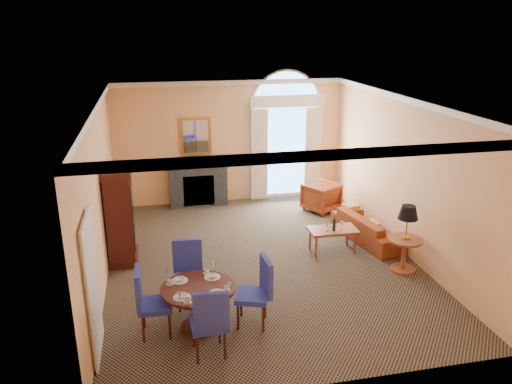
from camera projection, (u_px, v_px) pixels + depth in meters
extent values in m
plane|color=#101534|center=(261.00, 260.00, 10.10)|extent=(7.50, 7.50, 0.00)
cube|color=#FFB979|center=(230.00, 142.00, 13.06)|extent=(6.00, 0.04, 3.20)
cube|color=#FFB979|center=(99.00, 196.00, 8.99)|extent=(0.04, 7.50, 3.20)
cube|color=#FFB979|center=(405.00, 176.00, 10.18)|extent=(0.04, 7.50, 3.20)
cube|color=silver|center=(262.00, 102.00, 9.07)|extent=(6.00, 7.50, 0.04)
cube|color=white|center=(262.00, 105.00, 9.09)|extent=(6.00, 7.50, 0.12)
cube|color=white|center=(92.00, 290.00, 6.96)|extent=(0.08, 0.90, 2.06)
cube|color=#33373D|center=(198.00, 183.00, 13.02)|extent=(1.50, 0.40, 1.20)
cube|color=#33373D|center=(197.00, 160.00, 12.78)|extent=(1.60, 0.46, 0.08)
cube|color=gold|center=(196.00, 137.00, 12.79)|extent=(0.80, 0.04, 1.00)
cube|color=silver|center=(196.00, 137.00, 12.77)|extent=(0.64, 0.02, 0.84)
cube|color=white|center=(285.00, 153.00, 13.45)|extent=(1.90, 0.04, 2.50)
cube|color=#81ABD9|center=(285.00, 153.00, 13.44)|extent=(1.70, 0.02, 2.30)
cylinder|color=white|center=(286.00, 106.00, 13.05)|extent=(1.90, 0.04, 1.90)
cube|color=beige|center=(259.00, 155.00, 13.19)|extent=(0.45, 0.06, 2.45)
cube|color=beige|center=(313.00, 152.00, 13.49)|extent=(0.45, 0.06, 2.45)
cube|color=beige|center=(288.00, 101.00, 12.89)|extent=(2.00, 0.08, 0.30)
cube|color=#36110C|center=(120.00, 218.00, 9.88)|extent=(0.50, 0.90, 1.81)
cube|color=#36110C|center=(116.00, 170.00, 9.57)|extent=(0.56, 0.99, 0.14)
cube|color=#36110C|center=(124.00, 257.00, 10.15)|extent=(0.56, 0.99, 0.09)
cylinder|color=#36110C|center=(198.00, 289.00, 7.64)|extent=(1.15, 1.15, 0.05)
cylinder|color=#36110C|center=(199.00, 309.00, 7.76)|extent=(0.15, 0.15, 0.67)
cylinder|color=#36110C|center=(199.00, 326.00, 7.86)|extent=(0.57, 0.57, 0.06)
cylinder|color=silver|center=(212.00, 277.00, 7.92)|extent=(0.26, 0.26, 0.01)
imported|color=silver|center=(212.00, 276.00, 7.91)|extent=(0.15, 0.15, 0.04)
imported|color=silver|center=(207.00, 271.00, 8.04)|extent=(0.09, 0.09, 0.07)
cylinder|color=silver|center=(180.00, 281.00, 7.82)|extent=(0.26, 0.26, 0.01)
imported|color=silver|center=(180.00, 279.00, 7.81)|extent=(0.15, 0.15, 0.04)
imported|color=silver|center=(170.00, 282.00, 7.71)|extent=(0.09, 0.09, 0.07)
cylinder|color=silver|center=(182.00, 297.00, 7.34)|extent=(0.26, 0.26, 0.01)
imported|color=silver|center=(182.00, 296.00, 7.34)|extent=(0.15, 0.15, 0.04)
imported|color=silver|center=(188.00, 300.00, 7.20)|extent=(0.09, 0.09, 0.07)
cylinder|color=silver|center=(217.00, 294.00, 7.45)|extent=(0.26, 0.26, 0.01)
imported|color=silver|center=(217.00, 292.00, 7.44)|extent=(0.15, 0.15, 0.04)
imported|color=silver|center=(226.00, 288.00, 7.53)|extent=(0.09, 0.09, 0.07)
cube|color=#262D95|center=(191.00, 279.00, 8.35)|extent=(0.53, 0.53, 0.09)
cube|color=#262D95|center=(187.00, 256.00, 8.45)|extent=(0.50, 0.12, 0.60)
cylinder|color=#36110C|center=(202.00, 287.00, 8.64)|extent=(0.04, 0.04, 0.45)
cylinder|color=#36110C|center=(180.00, 288.00, 8.59)|extent=(0.04, 0.04, 0.45)
cylinder|color=#36110C|center=(203.00, 298.00, 8.27)|extent=(0.04, 0.04, 0.45)
cylinder|color=#36110C|center=(179.00, 300.00, 8.22)|extent=(0.04, 0.04, 0.45)
cube|color=#262D95|center=(208.00, 323.00, 7.11)|extent=(0.52, 0.52, 0.09)
cube|color=#262D95|center=(212.00, 312.00, 6.80)|extent=(0.50, 0.13, 0.60)
cylinder|color=#36110C|center=(197.00, 350.00, 6.97)|extent=(0.04, 0.04, 0.45)
cylinder|color=#36110C|center=(225.00, 345.00, 7.06)|extent=(0.04, 0.04, 0.45)
cylinder|color=#36110C|center=(194.00, 334.00, 7.33)|extent=(0.04, 0.04, 0.45)
cylinder|color=#36110C|center=(220.00, 330.00, 7.42)|extent=(0.04, 0.04, 0.45)
cube|color=#262D95|center=(252.00, 296.00, 7.82)|extent=(0.63, 0.63, 0.09)
cube|color=#262D95|center=(266.00, 276.00, 7.75)|extent=(0.11, 0.50, 0.60)
cylinder|color=#36110C|center=(263.00, 318.00, 7.71)|extent=(0.04, 0.04, 0.45)
cylinder|color=#36110C|center=(265.00, 305.00, 8.07)|extent=(0.04, 0.04, 0.45)
cylinder|color=#36110C|center=(238.00, 317.00, 7.75)|extent=(0.04, 0.04, 0.45)
cylinder|color=#36110C|center=(241.00, 304.00, 8.11)|extent=(0.04, 0.04, 0.45)
cube|color=#262D95|center=(155.00, 305.00, 7.57)|extent=(0.51, 0.51, 0.09)
cube|color=#262D95|center=(138.00, 288.00, 7.42)|extent=(0.08, 0.50, 0.60)
cylinder|color=#36110C|center=(144.00, 315.00, 7.80)|extent=(0.04, 0.04, 0.45)
cylinder|color=#36110C|center=(143.00, 329.00, 7.44)|extent=(0.04, 0.04, 0.45)
cylinder|color=#36110C|center=(169.00, 312.00, 7.87)|extent=(0.04, 0.04, 0.45)
cylinder|color=#36110C|center=(170.00, 326.00, 7.51)|extent=(0.04, 0.04, 0.45)
imported|color=#973B1B|center=(369.00, 228.00, 10.96)|extent=(1.14, 2.09, 0.58)
imported|color=#973B1B|center=(321.00, 197.00, 12.70)|extent=(1.07, 1.08, 0.72)
cube|color=brown|center=(333.00, 230.00, 10.37)|extent=(1.00, 0.57, 0.06)
cylinder|color=brown|center=(316.00, 247.00, 10.18)|extent=(0.05, 0.05, 0.44)
cylinder|color=brown|center=(355.00, 243.00, 10.35)|extent=(0.05, 0.05, 0.44)
cylinder|color=brown|center=(310.00, 239.00, 10.55)|extent=(0.05, 0.05, 0.44)
cylinder|color=brown|center=(347.00, 236.00, 10.72)|extent=(0.05, 0.05, 0.44)
cylinder|color=brown|center=(405.00, 240.00, 9.50)|extent=(0.66, 0.66, 0.04)
cylinder|color=brown|center=(404.00, 256.00, 9.61)|extent=(0.09, 0.09, 0.62)
cylinder|color=brown|center=(402.00, 269.00, 9.70)|extent=(0.49, 0.49, 0.04)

